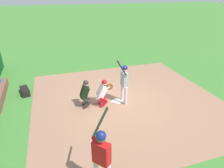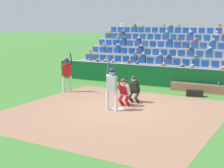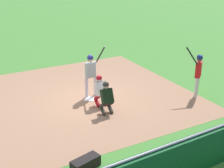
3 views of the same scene
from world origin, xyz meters
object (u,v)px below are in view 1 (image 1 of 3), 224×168
(catcher_crouching, at_px, (103,91))
(dugout_bench, at_px, (0,94))
(home_plate_umpire, at_px, (85,92))
(on_deck_batter, at_px, (101,154))
(home_plate_marker, at_px, (117,101))
(water_bottle_on_bench, at_px, (1,80))
(batter_at_plate, at_px, (124,80))
(equipment_duffel_bag, at_px, (25,91))

(catcher_crouching, distance_m, dugout_bench, 5.13)
(home_plate_umpire, xyz_separation_m, dugout_bench, (-2.18, -3.77, -0.49))
(dugout_bench, relative_size, on_deck_batter, 1.43)
(home_plate_marker, bearing_deg, water_bottle_on_bench, -121.42)
(batter_at_plate, height_order, catcher_crouching, batter_at_plate)
(on_deck_batter, bearing_deg, home_plate_umpire, 172.78)
(home_plate_marker, xyz_separation_m, on_deck_batter, (4.06, -2.00, 1.13))
(dugout_bench, distance_m, equipment_duffel_bag, 1.12)
(batter_at_plate, xyz_separation_m, home_plate_umpire, (-0.26, -1.74, -0.45))
(batter_at_plate, bearing_deg, equipment_duffel_bag, -119.35)
(catcher_crouching, distance_m, water_bottle_on_bench, 5.64)
(home_plate_umpire, distance_m, water_bottle_on_bench, 4.93)
(home_plate_umpire, bearing_deg, water_bottle_on_bench, -129.81)
(dugout_bench, bearing_deg, on_deck_batter, 27.25)
(batter_at_plate, xyz_separation_m, catcher_crouching, (-0.10, -0.97, -0.44))
(batter_at_plate, height_order, home_plate_umpire, batter_at_plate)
(water_bottle_on_bench, bearing_deg, on_deck_batter, 24.15)
(on_deck_batter, bearing_deg, catcher_crouching, 161.89)
(batter_at_plate, relative_size, catcher_crouching, 1.77)
(catcher_crouching, bearing_deg, dugout_bench, -117.25)
(batter_at_plate, bearing_deg, on_deck_batter, -30.37)
(batter_at_plate, xyz_separation_m, dugout_bench, (-2.44, -5.51, -0.93))
(batter_at_plate, bearing_deg, dugout_bench, -113.87)
(catcher_crouching, xyz_separation_m, equipment_duffel_bag, (-2.37, -3.42, -0.55))
(water_bottle_on_bench, distance_m, equipment_duffel_bag, 1.53)
(catcher_crouching, bearing_deg, equipment_duffel_bag, -124.70)
(equipment_duffel_bag, bearing_deg, home_plate_marker, 49.30)
(home_plate_marker, relative_size, on_deck_batter, 0.20)
(water_bottle_on_bench, bearing_deg, home_plate_umpire, 50.19)
(water_bottle_on_bench, bearing_deg, dugout_bench, 0.96)
(dugout_bench, xyz_separation_m, water_bottle_on_bench, (-0.97, -0.02, 0.32))
(home_plate_marker, xyz_separation_m, batter_at_plate, (0.20, 0.26, 1.14))
(batter_at_plate, distance_m, catcher_crouching, 1.07)
(equipment_duffel_bag, bearing_deg, on_deck_batter, 6.66)
(catcher_crouching, relative_size, home_plate_umpire, 0.98)
(batter_at_plate, distance_m, dugout_bench, 6.10)
(home_plate_marker, bearing_deg, on_deck_batter, -26.21)
(home_plate_marker, relative_size, dugout_bench, 0.14)
(home_plate_umpire, height_order, water_bottle_on_bench, home_plate_umpire)
(batter_at_plate, bearing_deg, home_plate_umpire, -98.44)
(catcher_crouching, height_order, water_bottle_on_bench, catcher_crouching)
(home_plate_marker, xyz_separation_m, home_plate_umpire, (-0.06, -1.48, 0.69))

